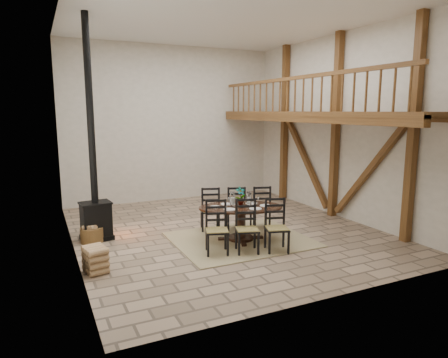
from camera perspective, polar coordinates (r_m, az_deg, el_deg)
name	(u,v)px	position (r m, az deg, el deg)	size (l,w,h in m)	color
ground	(224,230)	(9.99, 0.03, -7.32)	(8.00, 8.00, 0.00)	tan
room_shell	(268,107)	(10.12, 6.24, 10.15)	(7.02, 8.02, 5.01)	silver
rug	(241,239)	(9.28, 2.38, -8.62)	(3.00, 2.50, 0.02)	tan
dining_table	(241,222)	(9.16, 2.40, -6.22)	(2.31, 2.56, 1.23)	black
wood_stove	(95,192)	(9.49, -18.00, -1.76)	(0.73, 0.60, 5.00)	black
log_basket	(92,234)	(9.57, -18.34, -7.47)	(0.51, 0.51, 0.42)	brown
log_stack	(95,260)	(7.80, -17.89, -10.90)	(0.45, 0.55, 0.49)	tan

